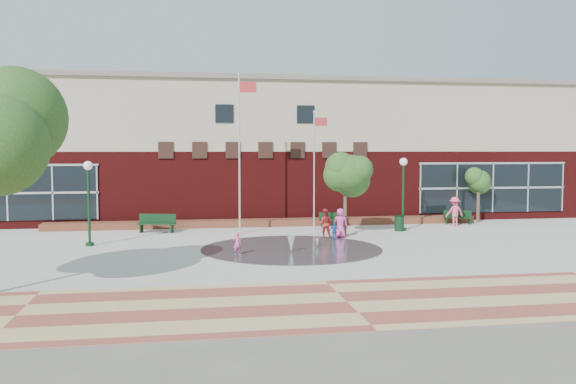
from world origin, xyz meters
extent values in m
plane|color=#666056|center=(0.00, 0.00, 0.00)|extent=(120.00, 120.00, 0.00)
cube|color=#A8A8A0|center=(0.00, 4.00, 0.00)|extent=(46.00, 18.00, 0.01)
cube|color=#974439|center=(0.00, -7.00, 0.00)|extent=(46.00, 6.00, 0.01)
cylinder|color=#383A3D|center=(0.00, 3.00, 0.00)|extent=(8.40, 8.40, 0.01)
cube|color=#4A0C0C|center=(0.00, 17.50, 2.25)|extent=(44.00, 10.00, 4.50)
cube|color=tan|center=(0.00, 17.50, 6.75)|extent=(44.00, 10.00, 4.50)
cube|color=slate|center=(0.00, 17.50, 9.05)|extent=(44.40, 10.40, 0.30)
cube|color=black|center=(-15.00, 12.48, 2.11)|extent=(10.00, 0.12, 3.19)
cube|color=black|center=(15.00, 12.48, 2.11)|extent=(10.00, 0.12, 3.19)
cube|color=black|center=(-2.50, 12.48, 6.79)|extent=(1.10, 0.10, 1.10)
cube|color=black|center=(2.50, 12.48, 6.79)|extent=(1.10, 0.10, 1.10)
cube|color=maroon|center=(0.00, 11.60, 0.00)|extent=(26.00, 1.20, 0.40)
cylinder|color=silver|center=(-1.93, 8.58, 4.32)|extent=(0.11, 0.11, 8.63)
sphere|color=silver|center=(-1.93, 8.58, 8.68)|extent=(0.17, 0.17, 0.17)
cube|color=#BA2E32|center=(-1.46, 8.56, 8.00)|extent=(0.95, 0.06, 0.58)
cylinder|color=silver|center=(2.36, 9.18, 3.36)|extent=(0.09, 0.09, 6.71)
sphere|color=silver|center=(2.36, 9.18, 6.75)|extent=(0.14, 0.14, 0.14)
cube|color=#BA2E32|center=(2.74, 9.23, 6.20)|extent=(0.77, 0.10, 0.47)
cylinder|color=black|center=(-9.41, 5.48, 1.84)|extent=(0.13, 0.13, 3.67)
cylinder|color=black|center=(-9.41, 5.48, 0.09)|extent=(0.39, 0.39, 0.17)
sphere|color=white|center=(-9.41, 5.48, 3.86)|extent=(0.43, 0.43, 0.43)
cylinder|color=black|center=(7.33, 8.26, 1.87)|extent=(0.13, 0.13, 3.74)
cylinder|color=black|center=(7.33, 8.26, 0.09)|extent=(0.40, 0.40, 0.18)
sphere|color=white|center=(7.33, 8.26, 3.93)|extent=(0.44, 0.44, 0.44)
cube|color=black|center=(-6.47, 9.69, 0.52)|extent=(2.14, 1.03, 0.07)
cube|color=black|center=(-6.41, 9.93, 0.78)|extent=(2.03, 0.52, 0.52)
cube|color=black|center=(3.86, 10.79, 0.42)|extent=(1.73, 0.79, 0.06)
cube|color=black|center=(3.90, 10.99, 0.63)|extent=(1.65, 0.38, 0.42)
cube|color=black|center=(11.74, 10.57, 0.42)|extent=(1.76, 0.94, 0.06)
cube|color=black|center=(11.80, 10.77, 0.64)|extent=(1.63, 0.54, 0.42)
cylinder|color=black|center=(7.07, 8.11, 0.44)|extent=(0.53, 0.53, 0.88)
cylinder|color=black|center=(7.07, 8.11, 0.89)|extent=(0.56, 0.56, 0.05)
cylinder|color=#453527|center=(3.57, 6.86, 1.32)|extent=(0.18, 0.18, 2.64)
cylinder|color=#453527|center=(13.46, 11.35, 1.15)|extent=(0.20, 0.20, 2.30)
cone|color=white|center=(-0.18, 2.04, 0.00)|extent=(0.38, 0.38, 0.74)
cone|color=white|center=(1.29, 3.33, 0.00)|extent=(0.18, 0.18, 0.41)
imported|color=#D25189|center=(-2.62, 1.74, 0.52)|extent=(0.40, 0.28, 1.04)
imported|color=#AC2428|center=(2.32, 6.23, 0.77)|extent=(0.85, 0.72, 1.55)
imported|color=#E743A2|center=(3.14, 6.17, 0.78)|extent=(0.90, 0.78, 1.56)
imported|color=#1B56B1|center=(2.63, 5.33, 0.48)|extent=(0.59, 0.52, 0.95)
imported|color=#F05374|center=(11.15, 9.78, 0.88)|extent=(1.21, 0.79, 1.76)
camera|label=1|loc=(-4.73, -24.64, 4.64)|focal=38.00mm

